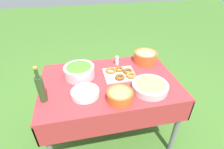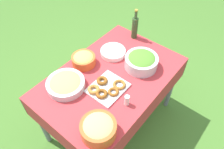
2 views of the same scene
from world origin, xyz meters
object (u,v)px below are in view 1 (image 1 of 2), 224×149
Objects in this scene: olive_oil_bottle at (41,88)px; pasta_bowl at (145,56)px; plate_stack at (85,93)px; fruit_bowl at (120,95)px; bread_bowl at (150,86)px; donut_platter at (121,74)px; salad_bowl at (79,70)px.

pasta_bowl is at bearing 22.81° from olive_oil_bottle.
plate_stack is 1.11× the size of fruit_bowl.
pasta_bowl is 0.80× the size of bread_bowl.
fruit_bowl is (-0.44, -0.58, -0.02)m from pasta_bowl.
bread_bowl is 1.48× the size of fruit_bowl.
olive_oil_bottle reaches higher than fruit_bowl.
fruit_bowl reaches higher than plate_stack.
pasta_bowl is at bearing 32.23° from donut_platter.
salad_bowl is 0.44m from olive_oil_bottle.
pasta_bowl is at bearing 73.83° from bread_bowl.
plate_stack is at bearing 155.70° from fruit_bowl.
donut_platter is 0.45m from plate_stack.
plate_stack is 0.75× the size of bread_bowl.
olive_oil_bottle is at bearing 168.17° from fruit_bowl.
fruit_bowl is at bearing -24.30° from plate_stack.
pasta_bowl is 0.81× the size of donut_platter.
bread_bowl reaches higher than donut_platter.
bread_bowl is (0.61, -0.35, -0.03)m from salad_bowl.
pasta_bowl reaches higher than bread_bowl.
fruit_bowl reaches higher than donut_platter.
olive_oil_bottle reaches higher than pasta_bowl.
salad_bowl is 1.16× the size of pasta_bowl.
plate_stack is 0.58m from bread_bowl.
salad_bowl is 0.31m from plate_stack.
pasta_bowl is at bearing 52.54° from fruit_bowl.
donut_platter is 1.32× the size of plate_stack.
fruit_bowl is at bearing -105.58° from donut_platter.
pasta_bowl is 0.52m from bread_bowl.
bread_bowl is (0.20, -0.29, 0.02)m from donut_platter.
donut_platter is at bearing -147.77° from pasta_bowl.
plate_stack reaches higher than donut_platter.
bread_bowl reaches higher than plate_stack.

